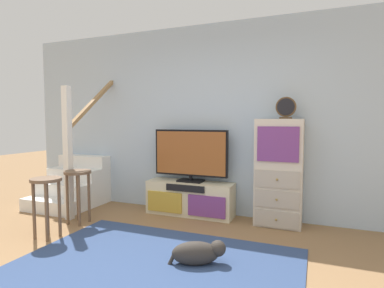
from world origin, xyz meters
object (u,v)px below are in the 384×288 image
television (191,154)px  dog (198,253)px  desk_clock (286,108)px  bar_stool_far (78,184)px  media_console (190,198)px  bar_stool_near (46,193)px  side_cabinet (279,173)px

television → dog: (0.66, -1.44, -0.75)m
desk_clock → bar_stool_far: desk_clock is taller
television → dog: size_ratio=2.12×
media_console → desk_clock: desk_clock is taller
television → bar_stool_far: 1.55m
desk_clock → bar_stool_far: 2.83m
television → bar_stool_near: size_ratio=1.58×
bar_stool_far → dog: (1.88, -0.53, -0.40)m
bar_stool_far → dog: 1.99m
side_cabinet → bar_stool_near: 2.80m
media_console → bar_stool_near: size_ratio=1.80×
desk_clock → dog: (-0.63, -1.41, -1.38)m
media_console → desk_clock: bearing=-0.2°
desk_clock → bar_stool_far: size_ratio=0.39×
television → bar_stool_near: bearing=-129.6°
bar_stool_near → media_console: bearing=49.9°
side_cabinet → desk_clock: size_ratio=5.03×
side_cabinet → desk_clock: (0.07, -0.01, 0.82)m
television → bar_stool_far: bearing=-143.4°
desk_clock → bar_stool_near: bearing=-150.4°
bar_stool_near → bar_stool_far: size_ratio=1.00×
television → media_console: bearing=-90.0°
bar_stool_near → bar_stool_far: 0.54m
television → side_cabinet: 1.23m
media_console → desk_clock: (1.29, -0.00, 1.26)m
media_console → bar_stool_near: bearing=-130.1°
side_cabinet → dog: bearing=-111.3°
desk_clock → bar_stool_near: desk_clock is taller
side_cabinet → dog: side_cabinet is taller
television → bar_stool_near: (-1.19, -1.44, -0.35)m
dog → desk_clock: bearing=66.0°
media_console → television: (0.00, 0.02, 0.63)m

